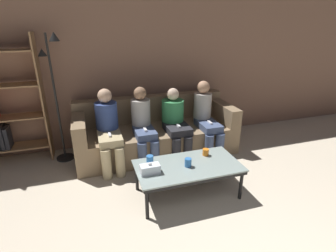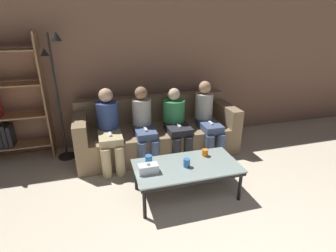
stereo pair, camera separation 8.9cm
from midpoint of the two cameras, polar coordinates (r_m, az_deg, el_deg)
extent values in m
cube|color=#8C6651|center=(4.45, -5.38, 12.99)|extent=(12.00, 0.06, 2.60)
cube|color=#897051|center=(4.21, -3.09, -2.98)|extent=(2.46, 0.93, 0.43)
cube|color=#897051|center=(4.38, -4.41, 3.97)|extent=(2.46, 0.20, 0.42)
cube|color=#897051|center=(3.96, -19.37, -0.19)|extent=(0.18, 0.93, 0.29)
cube|color=#897051|center=(4.47, 11.13, 3.15)|extent=(0.18, 0.93, 0.29)
cube|color=#8C9E99|center=(3.12, 3.55, -8.61)|extent=(1.23, 0.64, 0.02)
cube|color=black|center=(3.14, 3.54, -9.07)|extent=(1.21, 0.63, 0.04)
cylinder|color=black|center=(2.90, -5.51, -16.76)|extent=(0.04, 0.04, 0.35)
cylinder|color=black|center=(3.27, 14.79, -12.52)|extent=(0.04, 0.04, 0.35)
cylinder|color=black|center=(3.34, -7.57, -11.10)|extent=(0.04, 0.04, 0.35)
cylinder|color=black|center=(3.66, 10.32, -8.08)|extent=(0.04, 0.04, 0.35)
cylinder|color=#3372BF|center=(3.07, 3.55, -7.94)|extent=(0.08, 0.08, 0.10)
cylinder|color=orange|center=(3.33, 7.43, -5.67)|extent=(0.08, 0.08, 0.09)
cylinder|color=#3372BF|center=(3.13, -4.79, -7.30)|extent=(0.08, 0.08, 0.10)
cube|color=silver|center=(2.95, -4.81, -9.30)|extent=(0.22, 0.12, 0.10)
sphere|color=white|center=(2.92, -4.85, -8.26)|extent=(0.04, 0.04, 0.04)
cube|color=#9E754C|center=(4.25, -26.07, 5.26)|extent=(0.02, 0.32, 1.85)
cube|color=#9E754C|center=(4.56, -30.17, -3.84)|extent=(0.90, 0.32, 0.02)
cube|color=#232328|center=(4.54, -32.74, -1.97)|extent=(0.05, 0.24, 0.34)
cube|color=#232328|center=(4.53, -31.94, -2.04)|extent=(0.05, 0.24, 0.32)
cube|color=#9E754C|center=(4.40, -31.30, 1.61)|extent=(0.90, 0.32, 0.02)
cube|color=#9E754C|center=(4.29, -32.51, 7.41)|extent=(0.90, 0.32, 0.02)
cylinder|color=black|center=(4.41, -21.94, -6.39)|extent=(0.26, 0.26, 0.02)
cylinder|color=black|center=(4.08, -23.73, 4.98)|extent=(0.03, 0.03, 1.84)
cone|color=black|center=(3.94, -24.23, 17.37)|extent=(0.14, 0.14, 0.12)
cone|color=black|center=(4.01, -26.33, 14.19)|extent=(0.12, 0.12, 0.10)
cylinder|color=tan|center=(3.62, -13.94, -8.07)|extent=(0.13, 0.13, 0.43)
cylinder|color=tan|center=(3.63, -11.09, -7.72)|extent=(0.13, 0.13, 0.43)
cube|color=tan|center=(3.72, -13.24, -2.49)|extent=(0.32, 0.50, 0.10)
cylinder|color=#334784|center=(3.88, -13.82, 1.53)|extent=(0.32, 0.32, 0.49)
sphere|color=#DBAD89|center=(3.78, -14.29, 6.39)|extent=(0.20, 0.20, 0.20)
cube|color=white|center=(3.65, -13.26, -1.87)|extent=(0.04, 0.12, 0.02)
cylinder|color=#47567A|center=(3.71, -6.26, -6.68)|extent=(0.13, 0.13, 0.43)
cylinder|color=#47567A|center=(3.74, -3.55, -6.31)|extent=(0.13, 0.13, 0.43)
cube|color=#47567A|center=(3.81, -5.78, -1.43)|extent=(0.28, 0.44, 0.10)
cylinder|color=#B7B2A8|center=(3.94, -6.56, 2.34)|extent=(0.28, 0.28, 0.49)
sphere|color=#997051|center=(3.84, -6.78, 7.08)|extent=(0.19, 0.19, 0.19)
cube|color=white|center=(3.74, -5.67, -0.78)|extent=(0.04, 0.12, 0.02)
cylinder|color=#28282D|center=(3.82, 1.16, -5.66)|extent=(0.13, 0.13, 0.43)
cylinder|color=#28282D|center=(3.88, 3.69, -5.28)|extent=(0.13, 0.13, 0.43)
cube|color=#28282D|center=(3.93, 1.39, -0.58)|extent=(0.34, 0.45, 0.10)
cylinder|color=#388E51|center=(4.06, 0.39, 2.71)|extent=(0.34, 0.34, 0.43)
sphere|color=beige|center=(3.97, 0.40, 6.94)|extent=(0.19, 0.19, 0.19)
cube|color=white|center=(3.86, 1.61, 0.07)|extent=(0.04, 0.12, 0.02)
cylinder|color=#47567A|center=(3.96, 8.24, -4.83)|extent=(0.13, 0.13, 0.43)
cylinder|color=#47567A|center=(4.04, 10.55, -4.45)|extent=(0.13, 0.13, 0.43)
cube|color=#47567A|center=(4.09, 8.13, 0.15)|extent=(0.28, 0.48, 0.10)
cylinder|color=#B7B2A8|center=(4.23, 6.87, 3.81)|extent=(0.28, 0.28, 0.50)
sphere|color=tan|center=(4.13, 7.09, 8.39)|extent=(0.19, 0.19, 0.19)
cube|color=white|center=(4.02, 8.47, 0.76)|extent=(0.04, 0.12, 0.02)
camera|label=1|loc=(0.04, -90.73, -0.30)|focal=28.00mm
camera|label=2|loc=(0.04, 89.27, 0.30)|focal=28.00mm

